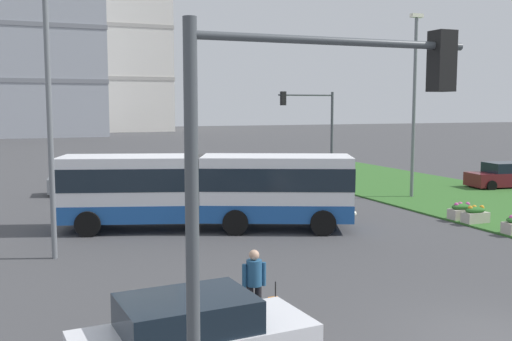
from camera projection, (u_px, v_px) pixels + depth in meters
The scene contains 15 objects.
ground_plane at pixel (495, 340), 12.67m from camera, with size 260.00×260.00×0.00m, color #424244.
articulated_bus at pixel (207, 189), 23.91m from camera, with size 11.88×6.42×3.00m.
car_grey_wagon at pixel (88, 181), 33.50m from camera, with size 4.54×2.33×1.58m.
car_white_van at pixel (193, 340), 10.78m from camera, with size 4.53×2.31×1.58m.
car_maroon_sedan at pixel (504, 176), 35.88m from camera, with size 4.58×2.44×1.58m.
pedestrian_crossing at pixel (254, 281), 13.54m from camera, with size 0.58×0.36×1.74m.
rolling_suitcase at pixel (275, 310), 13.60m from camera, with size 0.25×0.36×0.97m.
flower_planter_3 at pixel (475, 214), 24.98m from camera, with size 1.10×0.56×0.74m.
flower_planter_4 at pixel (461, 211), 25.78m from camera, with size 1.10×0.56×0.74m.
traffic_light_near_left at pixel (290, 179), 7.17m from camera, with size 3.82×0.28×6.00m.
traffic_light_far_right at pixel (315, 123), 35.07m from camera, with size 3.61×0.28×5.83m.
streetlight_left at pixel (49, 98), 18.88m from camera, with size 0.70×0.28×9.66m.
streetlight_median at pixel (414, 99), 31.65m from camera, with size 0.70×0.28×9.86m.
apartment_tower_westcentre at pixel (47, 6), 96.16m from camera, with size 17.18×15.17×42.34m.
apartment_tower_centre at pixel (113, 32), 116.35m from camera, with size 20.59×17.30×39.06m.
Camera 1 is at (-9.25, -9.47, 5.02)m, focal length 41.38 mm.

